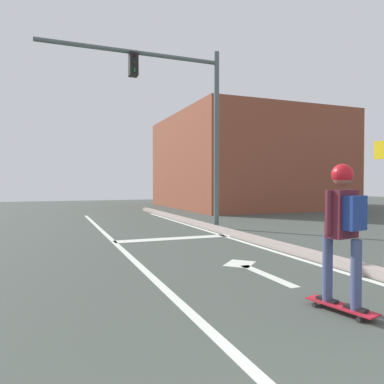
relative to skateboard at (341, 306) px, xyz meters
The scene contains 10 objects.
lane_line_center 3.41m from the skateboard, 116.47° to the left, with size 0.12×20.00×0.01m, color silver.
lane_line_curbside 3.33m from the skateboard, 66.32° to the left, with size 0.12×20.00×0.01m, color silver.
stop_bar 5.61m from the skateboard, 90.16° to the left, with size 3.01×0.40×0.01m, color silver.
lane_arrow_stem 1.65m from the skateboard, 85.30° to the left, with size 0.16×1.40×0.01m, color silver.
lane_arrow_head 2.50m from the skateboard, 86.90° to the left, with size 0.56×0.44×0.01m, color silver.
curb_strip 3.44m from the skateboard, 62.50° to the left, with size 0.24×24.00×0.14m, color #A6948D.
skateboard is the anchor object (origin of this frame).
skater 0.96m from the skateboard, 77.95° to the right, with size 0.42×0.59×1.53m.
traffic_signal_mast 8.03m from the skateboard, 84.59° to the left, with size 5.23×0.34×5.41m.
building_block 17.81m from the skateboard, 63.87° to the left, with size 8.55×9.52×5.22m, color brown.
Camera 1 is at (-1.36, -0.08, 1.40)m, focal length 33.97 mm.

